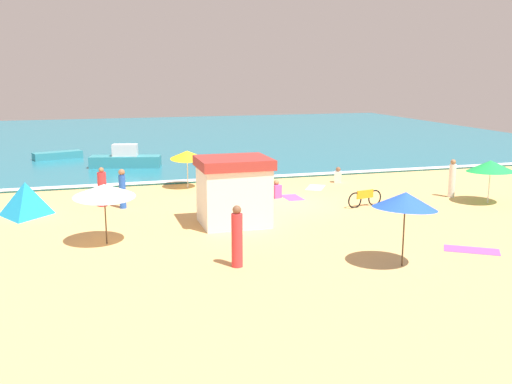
# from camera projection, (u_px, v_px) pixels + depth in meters

# --- Properties ---
(ground_plane) EXTENTS (60.00, 60.00, 0.00)m
(ground_plane) POSITION_uv_depth(u_px,v_px,m) (284.00, 204.00, 26.30)
(ground_plane) COLOR #E5B26B
(ocean_water) EXTENTS (60.00, 44.00, 0.10)m
(ocean_water) POSITION_uv_depth(u_px,v_px,m) (182.00, 137.00, 52.60)
(ocean_water) COLOR teal
(ocean_water) RESTS_ON ground_plane
(wave_breaker_foam) EXTENTS (57.00, 0.70, 0.01)m
(wave_breaker_foam) POSITION_uv_depth(u_px,v_px,m) (247.00, 177.00, 32.20)
(wave_breaker_foam) COLOR white
(wave_breaker_foam) RESTS_ON ocean_water
(lifeguard_cabana) EXTENTS (2.73, 2.38, 2.61)m
(lifeguard_cabana) POSITION_uv_depth(u_px,v_px,m) (234.00, 191.00, 22.56)
(lifeguard_cabana) COLOR white
(lifeguard_cabana) RESTS_ON ground_plane
(beach_umbrella_0) EXTENTS (1.98, 2.00, 2.01)m
(beach_umbrella_0) POSITION_uv_depth(u_px,v_px,m) (187.00, 155.00, 29.44)
(beach_umbrella_0) COLOR silver
(beach_umbrella_0) RESTS_ON ground_plane
(beach_umbrella_1) EXTENTS (2.88, 2.88, 1.97)m
(beach_umbrella_1) POSITION_uv_depth(u_px,v_px,m) (491.00, 166.00, 26.14)
(beach_umbrella_1) COLOR silver
(beach_umbrella_1) RESTS_ON ground_plane
(beach_umbrella_2) EXTENTS (2.32, 2.34, 2.17)m
(beach_umbrella_2) POSITION_uv_depth(u_px,v_px,m) (104.00, 190.00, 19.87)
(beach_umbrella_2) COLOR #4C3823
(beach_umbrella_2) RESTS_ON ground_plane
(beach_umbrella_3) EXTENTS (2.75, 2.74, 2.38)m
(beach_umbrella_3) POSITION_uv_depth(u_px,v_px,m) (405.00, 200.00, 17.53)
(beach_umbrella_3) COLOR #4C3823
(beach_umbrella_3) RESTS_ON ground_plane
(beach_tent) EXTENTS (1.90, 2.48, 1.36)m
(beach_tent) POSITION_uv_depth(u_px,v_px,m) (26.00, 198.00, 24.26)
(beach_tent) COLOR #1999D8
(beach_tent) RESTS_ON ground_plane
(parked_bicycle) EXTENTS (1.79, 0.45, 0.76)m
(parked_bicycle) POSITION_uv_depth(u_px,v_px,m) (365.00, 198.00, 25.69)
(parked_bicycle) COLOR black
(parked_bicycle) RESTS_ON ground_plane
(beachgoer_0) EXTENTS (0.32, 0.32, 1.72)m
(beachgoer_0) POSITION_uv_depth(u_px,v_px,m) (122.00, 189.00, 25.29)
(beachgoer_0) COLOR blue
(beachgoer_0) RESTS_ON ground_plane
(beachgoer_1) EXTENTS (0.42, 0.42, 1.91)m
(beachgoer_1) POSITION_uv_depth(u_px,v_px,m) (237.00, 238.00, 17.69)
(beachgoer_1) COLOR red
(beachgoer_1) RESTS_ON ground_plane
(beachgoer_2) EXTENTS (0.56, 0.56, 1.57)m
(beachgoer_2) POSITION_uv_depth(u_px,v_px,m) (254.00, 170.00, 30.73)
(beachgoer_2) COLOR white
(beachgoer_2) RESTS_ON ground_plane
(beachgoer_3) EXTENTS (0.44, 0.44, 1.80)m
(beachgoer_3) POSITION_uv_depth(u_px,v_px,m) (452.00, 179.00, 27.50)
(beachgoer_3) COLOR white
(beachgoer_3) RESTS_ON ground_plane
(beachgoer_4) EXTENTS (0.50, 0.50, 0.84)m
(beachgoer_4) POSITION_uv_depth(u_px,v_px,m) (338.00, 176.00, 31.22)
(beachgoer_4) COLOR white
(beachgoer_4) RESTS_ON ground_plane
(beachgoer_9) EXTENTS (0.47, 0.47, 0.87)m
(beachgoer_9) POSITION_uv_depth(u_px,v_px,m) (276.00, 190.00, 27.43)
(beachgoer_9) COLOR #D84CA5
(beachgoer_9) RESTS_ON ground_plane
(beachgoer_11) EXTENTS (0.45, 0.45, 1.73)m
(beachgoer_11) POSITION_uv_depth(u_px,v_px,m) (102.00, 188.00, 25.67)
(beachgoer_11) COLOR red
(beachgoer_11) RESTS_ON ground_plane
(beach_towel_0) EXTENTS (1.91, 1.64, 0.01)m
(beach_towel_0) POSITION_uv_depth(u_px,v_px,m) (472.00, 250.00, 19.49)
(beach_towel_0) COLOR #D84CA5
(beach_towel_0) RESTS_ON ground_plane
(beach_towel_1) EXTENTS (1.48, 1.70, 0.01)m
(beach_towel_1) POSITION_uv_depth(u_px,v_px,m) (315.00, 187.00, 29.92)
(beach_towel_1) COLOR white
(beach_towel_1) RESTS_ON ground_plane
(beach_towel_2) EXTENTS (0.80, 1.42, 0.01)m
(beach_towel_2) POSITION_uv_depth(u_px,v_px,m) (292.00, 197.00, 27.57)
(beach_towel_2) COLOR #D84CA5
(beach_towel_2) RESTS_ON ground_plane
(small_boat_0) EXTENTS (4.36, 2.16, 1.40)m
(small_boat_0) POSITION_uv_depth(u_px,v_px,m) (125.00, 159.00, 35.58)
(small_boat_0) COLOR teal
(small_boat_0) RESTS_ON ocean_water
(small_boat_1) EXTENTS (3.25, 1.84, 0.48)m
(small_boat_1) POSITION_uv_depth(u_px,v_px,m) (58.00, 155.00, 38.93)
(small_boat_1) COLOR teal
(small_boat_1) RESTS_ON ocean_water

